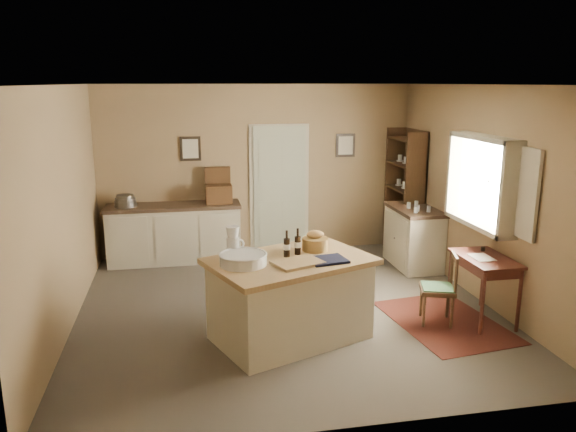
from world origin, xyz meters
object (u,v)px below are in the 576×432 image
work_island (289,297)px  writing_desk (485,265)px  shelving_unit (407,192)px  desk_chair (437,290)px  right_cabinet (414,237)px  sideboard (175,231)px

work_island → writing_desk: size_ratio=2.27×
work_island → shelving_unit: bearing=27.1°
desk_chair → right_cabinet: bearing=92.3°
shelving_unit → writing_desk: bearing=-93.2°
shelving_unit → right_cabinet: bearing=-102.3°
writing_desk → right_cabinet: right_cabinet is taller
right_cabinet → shelving_unit: 0.90m
work_island → writing_desk: bearing=-19.6°
sideboard → writing_desk: bearing=-39.6°
shelving_unit → sideboard: bearing=176.9°
writing_desk → desk_chair: 0.62m
work_island → shelving_unit: size_ratio=0.97×
sideboard → right_cabinet: (3.54, -0.90, -0.02)m
sideboard → shelving_unit: bearing=-3.1°
work_island → writing_desk: (2.32, 0.07, 0.18)m
desk_chair → right_cabinet: right_cabinet is taller
sideboard → right_cabinet: 3.65m
shelving_unit → desk_chair: bearing=-104.8°
work_island → sideboard: work_island is taller
writing_desk → shelving_unit: (0.15, 2.73, 0.33)m
work_island → shelving_unit: shelving_unit is taller
desk_chair → writing_desk: bearing=16.8°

